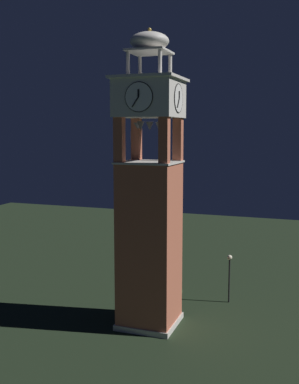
# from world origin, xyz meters

# --- Properties ---
(ground) EXTENTS (80.00, 80.00, 0.00)m
(ground) POSITION_xyz_m (0.00, 0.00, 0.00)
(ground) COLOR black
(clock_tower) EXTENTS (3.97, 3.97, 18.47)m
(clock_tower) POSITION_xyz_m (0.00, -0.00, 7.59)
(clock_tower) COLOR #AD5B42
(clock_tower) RESTS_ON ground
(park_bench) EXTENTS (0.71, 1.65, 0.95)m
(park_bench) POSITION_xyz_m (3.31, -5.24, 0.48)
(park_bench) COLOR brown
(park_bench) RESTS_ON ground
(lamp_post) EXTENTS (0.36, 0.36, 3.53)m
(lamp_post) POSITION_xyz_m (-4.15, -5.53, 2.48)
(lamp_post) COLOR black
(lamp_post) RESTS_ON ground
(trash_bin) EXTENTS (0.52, 0.52, 0.80)m
(trash_bin) POSITION_xyz_m (0.90, -5.21, 0.40)
(trash_bin) COLOR #4C4C51
(trash_bin) RESTS_ON ground
(shrub_near_entry) EXTENTS (1.06, 1.06, 1.10)m
(shrub_near_entry) POSITION_xyz_m (-0.26, -4.96, 0.55)
(shrub_near_entry) COLOR #336638
(shrub_near_entry) RESTS_ON ground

